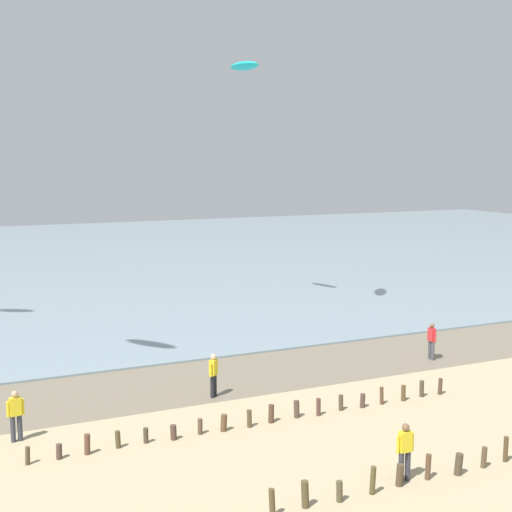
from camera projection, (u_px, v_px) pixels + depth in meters
name	position (u px, v px, depth m)	size (l,w,h in m)	color
wet_sand_strip	(114.00, 392.00, 27.54)	(120.00, 5.43, 0.01)	#7A6D59
sea	(19.00, 262.00, 61.63)	(160.00, 70.00, 0.10)	#7F939E
groyne_mid	(463.00, 461.00, 20.48)	(13.03, 0.36, 0.82)	brown
groyne_far	(264.00, 416.00, 24.23)	(15.62, 0.35, 0.68)	#4F3F2A
person_mid_beach	(16.00, 414.00, 22.67)	(0.57, 0.27, 1.71)	#383842
person_by_waterline	(213.00, 374.00, 26.92)	(0.43, 0.43, 1.71)	#232328
person_far_down_beach	(432.00, 340.00, 31.92)	(0.23, 0.57, 1.71)	#4C4C56
person_trailing_behind	(405.00, 450.00, 19.87)	(0.57, 0.23, 1.71)	#383842
kite_aloft_3	(244.00, 66.00, 41.42)	(2.51, 0.80, 0.40)	#19B2B7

